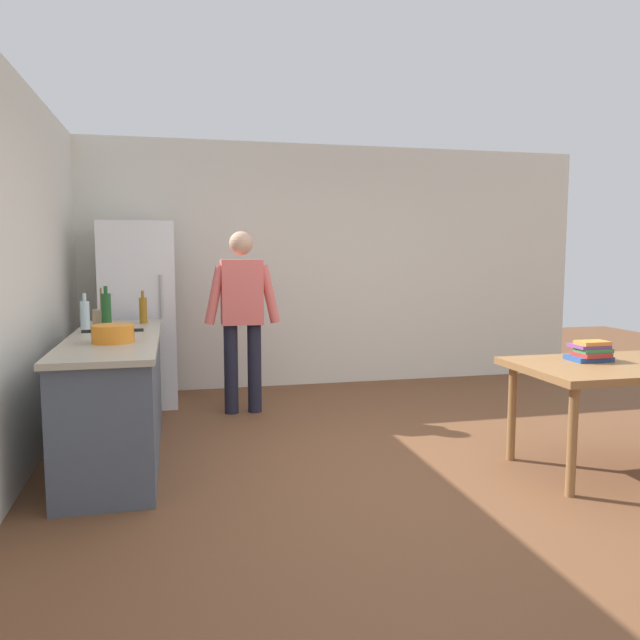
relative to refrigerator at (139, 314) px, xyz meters
name	(u,v)px	position (x,y,z in m)	size (l,w,h in m)	color
ground_plane	(410,471)	(1.90, -2.40, -0.90)	(14.00, 14.00, 0.00)	brown
wall_back	(314,266)	(1.90, 0.60, 0.45)	(6.40, 0.12, 2.70)	silver
kitchen_counter	(116,396)	(-0.10, -1.60, -0.45)	(0.64, 2.20, 0.90)	#4C5666
refrigerator	(139,314)	(0.00, 0.00, 0.00)	(0.70, 0.67, 1.80)	white
person	(242,309)	(0.95, -0.55, 0.08)	(0.70, 0.22, 1.70)	#1E1E2D
dining_table	(619,374)	(3.30, -2.70, -0.23)	(1.40, 0.90, 0.75)	olive
cooking_pot	(113,334)	(-0.07, -1.93, 0.06)	(0.40, 0.28, 0.12)	orange
utensil_jar	(100,317)	(-0.26, -0.97, 0.08)	(0.11, 0.11, 0.32)	tan
bottle_water_clear	(85,316)	(-0.33, -1.34, 0.13)	(0.07, 0.07, 0.30)	silver
bottle_wine_green	(106,310)	(-0.19, -1.11, 0.15)	(0.08, 0.08, 0.34)	#1E5123
bottle_oil_amber	(143,310)	(0.08, -0.80, 0.12)	(0.06, 0.06, 0.28)	#996619
book_stack	(591,352)	(3.17, -2.57, -0.09)	(0.27, 0.22, 0.14)	#284C8E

